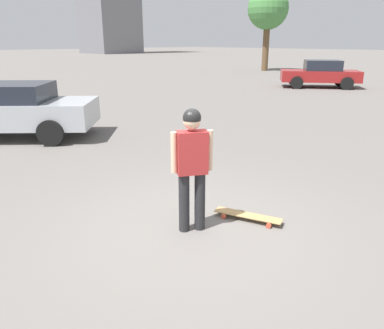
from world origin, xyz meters
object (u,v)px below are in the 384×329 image
(person, at_px, (192,162))
(car_parked_far, at_px, (320,74))
(skateboard, at_px, (248,216))
(car_parked_near, at_px, (8,110))

(person, height_order, car_parked_far, person)
(skateboard, distance_m, car_parked_near, 7.43)
(car_parked_far, bearing_deg, car_parked_near, 52.64)
(car_parked_near, bearing_deg, skateboard, 137.44)
(car_parked_far, bearing_deg, skateboard, 78.12)
(car_parked_near, bearing_deg, car_parked_far, -138.32)
(person, bearing_deg, car_parked_far, 53.96)
(skateboard, bearing_deg, car_parked_near, -15.30)
(person, xyz_separation_m, car_parked_near, (-0.20, -7.01, -0.23))
(person, height_order, skateboard, person)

